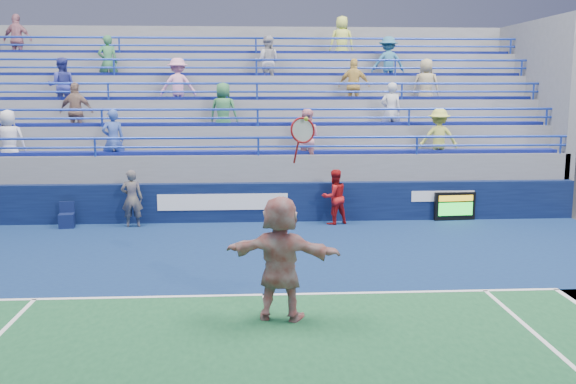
{
  "coord_description": "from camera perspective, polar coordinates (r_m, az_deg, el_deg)",
  "views": [
    {
      "loc": [
        -0.25,
        -11.2,
        3.77
      ],
      "look_at": [
        0.58,
        2.5,
        1.5
      ],
      "focal_mm": 40.0,
      "sensor_mm": 36.0,
      "label": 1
    }
  ],
  "objects": [
    {
      "name": "ground",
      "position": [
        11.82,
        -2.09,
        -9.21
      ],
      "size": [
        120.0,
        120.0,
        0.0
      ],
      "primitive_type": "plane",
      "color": "#333538"
    },
    {
      "name": "bleacher_stand",
      "position": [
        21.59,
        -2.79,
        3.48
      ],
      "size": [
        18.0,
        5.6,
        6.13
      ],
      "color": "slate",
      "rests_on": "ground"
    },
    {
      "name": "line_judge",
      "position": [
        17.73,
        -13.71,
        -0.57
      ],
      "size": [
        0.6,
        0.42,
        1.57
      ],
      "primitive_type": "imported",
      "rotation": [
        0.0,
        0.0,
        3.21
      ],
      "color": "#15173C",
      "rests_on": "ground"
    },
    {
      "name": "judge_chair",
      "position": [
        18.23,
        -19.06,
        -2.35
      ],
      "size": [
        0.44,
        0.45,
        0.7
      ],
      "color": "#0D163F",
      "rests_on": "ground"
    },
    {
      "name": "tennis_player",
      "position": [
        10.4,
        -0.66,
        -5.87
      ],
      "size": [
        2.0,
        1.06,
        3.3
      ],
      "color": "silver",
      "rests_on": "ground"
    },
    {
      "name": "ball_girl",
      "position": [
        17.63,
        4.14,
        -0.45
      ],
      "size": [
        0.9,
        0.81,
        1.53
      ],
      "primitive_type": "imported",
      "rotation": [
        0.0,
        0.0,
        3.52
      ],
      "color": "#AF1415",
      "rests_on": "ground"
    },
    {
      "name": "serve_speed_board",
      "position": [
        18.74,
        14.6,
        -1.24
      ],
      "size": [
        1.18,
        0.23,
        0.81
      ],
      "color": "black",
      "rests_on": "ground"
    },
    {
      "name": "sponsor_wall",
      "position": [
        17.99,
        -2.59,
        -0.92
      ],
      "size": [
        18.0,
        0.32,
        1.1
      ],
      "color": "#091133",
      "rests_on": "ground"
    }
  ]
}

